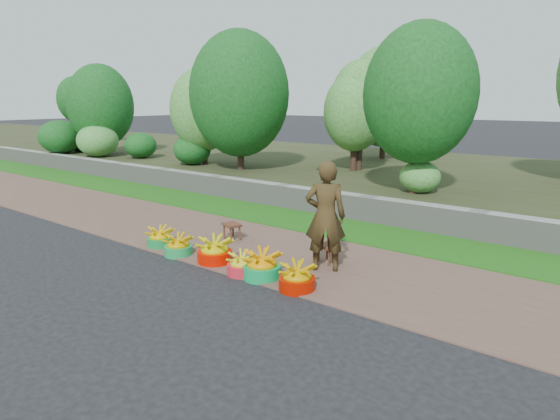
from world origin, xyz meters
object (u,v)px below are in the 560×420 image
Objects in this scene: basin_c at (215,252)px; stool_right at (328,249)px; basin_d at (242,265)px; basin_b at (178,246)px; basin_a at (160,238)px; vendor_woman at (325,216)px; basin_f at (297,278)px; basin_e at (262,266)px; stool_left at (232,227)px.

basin_c is 1.80m from stool_right.
basin_c is 0.69m from basin_d.
basin_b is 0.84× the size of basin_c.
stool_right is at bearing 56.37° from basin_d.
basin_a is at bearing -160.04° from stool_right.
vendor_woman is at bearing 13.92° from basin_a.
vendor_woman reaches higher than stool_right.
basin_b is 2.42m from basin_f.
stool_right is at bearing 100.53° from basin_f.
basin_b is 1.76m from basin_e.
basin_f is 2.56m from stool_left.
basin_c is 1.10× the size of basin_f.
basin_a is 0.92× the size of basin_f.
basin_b is 1.43m from basin_d.
basin_a is at bearing 168.44° from basin_b.
stool_right is 0.68m from vendor_woman.
stool_left is at bearing 153.28° from basin_f.
basin_c is at bearing 7.92° from basin_b.
basin_d is 1.07× the size of stool_left.
basin_d is 0.99m from basin_f.
stool_left is (-2.28, 1.15, 0.09)m from basin_f.
basin_d is at bearing -179.07° from basin_f.
basin_e is at bearing -2.86° from basin_c.
basin_f is at bearing -79.47° from stool_right.
basin_b is at bearing -11.07° from vendor_woman.
stool_left is at bearing -179.93° from stool_right.
basin_c is 1.00× the size of basin_e.
basin_a is 0.84× the size of basin_e.
basin_d is at bearing -3.86° from basin_a.
vendor_woman is at bearing 55.21° from basin_e.
basin_c is 1.35× the size of stool_left.
basin_a is at bearing -126.69° from stool_left.
basin_d is at bearing -9.57° from basin_c.
stool_right is (2.07, 0.00, -0.01)m from stool_left.
basin_a is 1.38m from basin_c.
vendor_woman is (0.12, -0.30, 0.60)m from stool_right.
basin_a reaches higher than basin_d.
basin_a is 0.64m from basin_b.
basin_e is at bearing -1.79° from basin_a.
basin_e reaches higher than basin_b.
stool_left is (-0.61, 1.05, 0.08)m from basin_c.
stool_left is 2.28m from vendor_woman.
basin_c is at bearing 170.43° from basin_d.
stool_left is at bearing -39.05° from vendor_woman.
basin_e is at bearing 175.83° from basin_f.
basin_a reaches higher than stool_right.
stool_right is (0.78, 1.17, 0.10)m from basin_d.
basin_e is at bearing 23.84° from vendor_woman.
basin_a is 1.00× the size of basin_b.
basin_d is 1.41m from stool_right.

